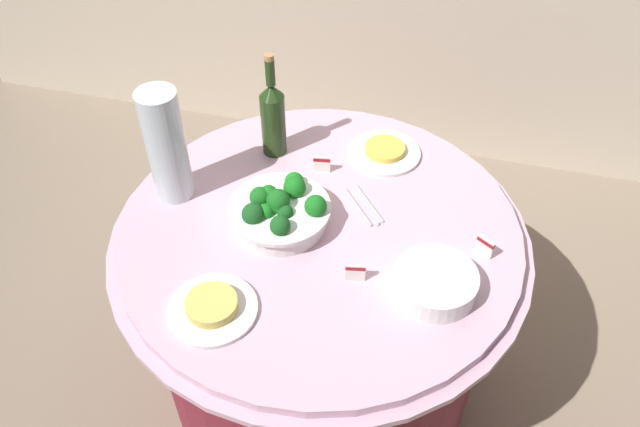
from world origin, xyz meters
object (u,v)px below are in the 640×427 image
object	(u,v)px
label_placard_front	(485,246)
label_placard_mid	(322,163)
broccoli_bowl	(280,210)
food_plate_noodles	(212,308)
plate_stack	(435,283)
food_plate_fried_egg	(385,152)
wine_bottle	(273,117)
decorative_fruit_vase	(167,151)
serving_tongs	(365,207)
label_placard_rear	(355,272)

from	to	relation	value
label_placard_front	label_placard_mid	size ratio (longest dim) A/B	1.00
broccoli_bowl	food_plate_noodles	distance (m)	0.34
plate_stack	food_plate_noodles	xyz separation A→B (m)	(-0.51, -0.20, -0.02)
plate_stack	food_plate_fried_egg	size ratio (longest dim) A/B	0.95
plate_stack	wine_bottle	distance (m)	0.70
food_plate_noodles	plate_stack	bearing A→B (deg)	21.15
broccoli_bowl	decorative_fruit_vase	world-z (taller)	decorative_fruit_vase
broccoli_bowl	food_plate_fried_egg	bearing A→B (deg)	58.10
serving_tongs	label_placard_rear	size ratio (longest dim) A/B	2.76
label_placard_mid	label_placard_rear	size ratio (longest dim) A/B	1.00
wine_bottle	serving_tongs	xyz separation A→B (m)	(0.32, -0.18, -0.12)
food_plate_fried_egg	label_placard_front	size ratio (longest dim) A/B	4.00
decorative_fruit_vase	serving_tongs	bearing A→B (deg)	7.40
food_plate_noodles	label_placard_rear	distance (m)	0.36
wine_bottle	food_plate_fried_egg	world-z (taller)	wine_bottle
broccoli_bowl	label_placard_front	world-z (taller)	broccoli_bowl
food_plate_noodles	wine_bottle	bearing A→B (deg)	93.38
food_plate_fried_egg	label_placard_rear	xyz separation A→B (m)	(0.02, -0.51, 0.02)
label_placard_front	broccoli_bowl	bearing A→B (deg)	-177.76
wine_bottle	label_placard_mid	world-z (taller)	wine_bottle
label_placard_front	label_placard_mid	bearing A→B (deg)	156.38
decorative_fruit_vase	food_plate_fried_egg	size ratio (longest dim) A/B	1.55
wine_bottle	label_placard_rear	xyz separation A→B (m)	(0.35, -0.44, -0.10)
plate_stack	label_placard_mid	world-z (taller)	plate_stack
decorative_fruit_vase	food_plate_fried_egg	distance (m)	0.65
wine_bottle	decorative_fruit_vase	distance (m)	0.34
serving_tongs	label_placard_rear	bearing A→B (deg)	-84.06
broccoli_bowl	label_placard_mid	distance (m)	0.24
plate_stack	serving_tongs	xyz separation A→B (m)	(-0.22, 0.24, -0.03)
label_placard_rear	wine_bottle	bearing A→B (deg)	128.29
food_plate_noodles	label_placard_front	distance (m)	0.71
plate_stack	food_plate_noodles	bearing A→B (deg)	-158.85
plate_stack	label_placard_front	distance (m)	0.19
broccoli_bowl	wine_bottle	xyz separation A→B (m)	(-0.11, 0.29, 0.08)
serving_tongs	plate_stack	bearing A→B (deg)	-47.61
food_plate_fried_egg	broccoli_bowl	bearing A→B (deg)	-121.90
plate_stack	decorative_fruit_vase	world-z (taller)	decorative_fruit_vase
serving_tongs	food_plate_fried_egg	size ratio (longest dim) A/B	0.69
food_plate_fried_egg	decorative_fruit_vase	bearing A→B (deg)	-150.07
broccoli_bowl	wine_bottle	world-z (taller)	wine_bottle
plate_stack	food_plate_fried_egg	world-z (taller)	plate_stack
food_plate_noodles	broccoli_bowl	bearing A→B (deg)	77.83
plate_stack	label_placard_rear	size ratio (longest dim) A/B	3.82
label_placard_mid	plate_stack	bearing A→B (deg)	-44.04
food_plate_noodles	label_placard_mid	bearing A→B (deg)	77.24
label_placard_mid	decorative_fruit_vase	bearing A→B (deg)	-153.33
label_placard_mid	label_placard_rear	xyz separation A→B (m)	(0.18, -0.38, 0.00)
decorative_fruit_vase	label_placard_mid	xyz separation A→B (m)	(0.39, 0.19, -0.12)
wine_bottle	label_placard_rear	bearing A→B (deg)	-51.71
decorative_fruit_vase	label_placard_mid	distance (m)	0.45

